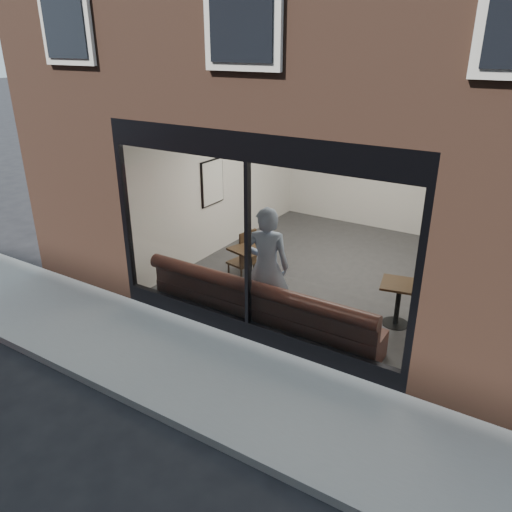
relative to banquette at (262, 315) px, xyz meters
The scene contains 20 objects.
ground 2.46m from the banquette, 90.00° to the right, with size 120.00×120.00×0.00m, color black.
sidewalk_near 1.47m from the banquette, 90.00° to the right, with size 40.00×2.00×0.01m, color gray.
kerb_near 2.51m from the banquette, 90.00° to the right, with size 40.00×0.10×0.12m, color gray.
host_building_pier_left 6.84m from the banquette, 124.05° to the left, with size 2.50×12.00×3.20m, color brown.
host_building_backfill 8.66m from the banquette, 90.00° to the left, with size 5.00×6.00×3.20m, color brown.
cafe_floor 2.56m from the banquette, 90.00° to the left, with size 6.00×6.00×0.00m, color #2D2D30.
cafe_ceiling 3.91m from the banquette, 90.00° to the left, with size 6.00×6.00×0.00m, color white.
cafe_wall_back 5.71m from the banquette, 90.00° to the left, with size 5.00×5.00×0.00m, color silver.
cafe_wall_left 3.82m from the banquette, 134.32° to the left, with size 6.00×6.00×0.00m, color silver.
cafe_wall_right 3.82m from the banquette, 45.68° to the left, with size 6.00×6.00×0.00m, color silver.
storefront_kick 0.41m from the banquette, 90.00° to the right, with size 5.00×0.10×0.30m, color black.
storefront_header 2.80m from the banquette, 90.00° to the right, with size 5.00×0.10×0.40m, color black.
storefront_mullion 1.38m from the banquette, 90.00° to the right, with size 0.06×0.10×2.50m, color black.
storefront_glass 1.39m from the banquette, 90.00° to the right, with size 4.80×4.80×0.00m, color white.
banquette is the anchor object (origin of this frame).
person 0.80m from the banquette, 99.49° to the left, with size 0.73×0.48×1.99m, color #8FA4C5.
cafe_table_left 1.63m from the banquette, 129.59° to the left, with size 0.63×0.63×0.04m, color black.
cafe_table_right 2.26m from the banquette, 33.76° to the left, with size 0.58×0.58×0.04m, color black.
cafe_chair_left 2.08m from the banquette, 132.75° to the left, with size 0.44×0.44×0.04m, color black.
wall_poster 3.49m from the banquette, 139.93° to the left, with size 0.02×0.67×0.89m, color white.
Camera 1 is at (3.65, -3.56, 4.29)m, focal length 35.00 mm.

